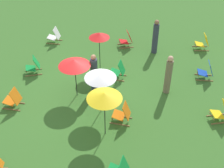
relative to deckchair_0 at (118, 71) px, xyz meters
The scene contains 17 objects.
ground_plane 1.85m from the deckchair_0, 50.53° to the right, with size 40.00×40.00×0.00m, color #386B28.
deckchair_0 is the anchor object (origin of this frame).
deckchair_1 3.86m from the deckchair_0, 91.65° to the right, with size 0.68×0.87×0.83m.
deckchair_2 2.78m from the deckchair_0, ahead, with size 0.60×0.83×0.83m.
deckchair_3 4.59m from the deckchair_0, 60.72° to the right, with size 0.56×0.81×0.83m.
deckchair_5 3.90m from the deckchair_0, 93.65° to the left, with size 0.51×0.78×0.83m.
deckchair_6 4.64m from the deckchair_0, 130.04° to the right, with size 0.54×0.80×0.83m.
deckchair_8 4.65m from the deckchair_0, 59.00° to the left, with size 0.64×0.85×0.83m.
deckchair_9 5.05m from the deckchair_0, 124.31° to the left, with size 0.53×0.79×0.83m.
deckchair_11 2.88m from the deckchair_0, behind, with size 0.66×0.86×0.83m.
umbrella_0 2.64m from the deckchair_0, 13.71° to the right, with size 1.17×1.17×1.80m.
umbrella_1 2.45m from the deckchair_0, 50.70° to the right, with size 1.27×1.27×1.73m.
umbrella_2 3.72m from the deckchair_0, ahead, with size 1.19×1.19×1.87m.
umbrella_3 1.77m from the deckchair_0, 128.08° to the right, with size 0.92×0.92×1.85m.
person_0 2.30m from the deckchair_0, 67.23° to the left, with size 0.38×0.38×1.77m.
person_1 2.91m from the deckchair_0, 143.96° to the left, with size 0.40×0.40×1.77m.
person_2 1.44m from the deckchair_0, 44.19° to the right, with size 0.39×0.39×1.75m.
Camera 1 is at (9.66, 1.90, 7.89)m, focal length 47.68 mm.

